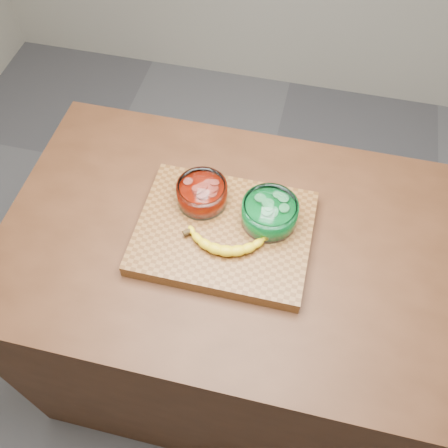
# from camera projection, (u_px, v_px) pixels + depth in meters

# --- Properties ---
(ground) EXTENTS (3.50, 3.50, 0.00)m
(ground) POSITION_uv_depth(u_px,v_px,m) (224.00, 355.00, 2.07)
(ground) COLOR #59585D
(ground) RESTS_ON ground
(counter) EXTENTS (1.20, 0.80, 0.90)m
(counter) POSITION_uv_depth(u_px,v_px,m) (224.00, 309.00, 1.70)
(counter) COLOR #482715
(counter) RESTS_ON ground
(cutting_board) EXTENTS (0.45, 0.35, 0.04)m
(cutting_board) POSITION_uv_depth(u_px,v_px,m) (224.00, 233.00, 1.31)
(cutting_board) COLOR brown
(cutting_board) RESTS_ON counter
(bowl_red) EXTENTS (0.13, 0.13, 0.06)m
(bowl_red) POSITION_uv_depth(u_px,v_px,m) (202.00, 194.00, 1.32)
(bowl_red) COLOR white
(bowl_red) RESTS_ON cutting_board
(bowl_green) EXTENTS (0.14, 0.14, 0.07)m
(bowl_green) POSITION_uv_depth(u_px,v_px,m) (270.00, 213.00, 1.28)
(bowl_green) COLOR white
(bowl_green) RESTS_ON cutting_board
(banana) EXTENTS (0.24, 0.12, 0.03)m
(banana) POSITION_uv_depth(u_px,v_px,m) (226.00, 240.00, 1.25)
(banana) COLOR yellow
(banana) RESTS_ON cutting_board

